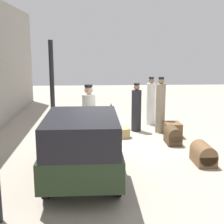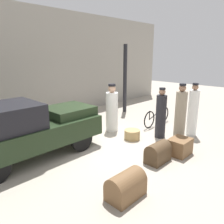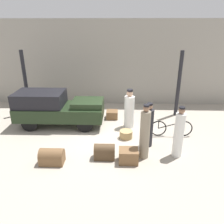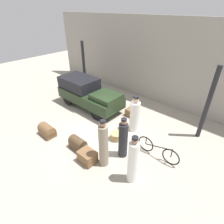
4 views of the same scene
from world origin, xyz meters
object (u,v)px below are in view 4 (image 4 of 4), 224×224
object	(u,v)px
conductor_in_dark_uniform	(135,115)
wicker_basket	(116,136)
trunk_barrel_dark	(47,131)
porter_lifting_near_truck	(104,145)
truck	(88,92)
suitcase_small_leather	(132,112)
porter_with_bicycle	(123,139)
porter_carrying_trunk	(133,161)
bicycle	(158,150)
trunk_wicker_pale	(87,157)
suitcase_black_upright	(78,144)

from	to	relation	value
conductor_in_dark_uniform	wicker_basket	bearing A→B (deg)	-98.25
trunk_barrel_dark	porter_lifting_near_truck	bearing A→B (deg)	8.84
truck	trunk_barrel_dark	distance (m)	3.06
wicker_basket	trunk_barrel_dark	size ratio (longest dim) A/B	0.66
wicker_basket	suitcase_small_leather	world-z (taller)	suitcase_small_leather
porter_with_bicycle	porter_carrying_trunk	distance (m)	1.13
wicker_basket	porter_carrying_trunk	xyz separation A→B (m)	(1.69, -1.22, 0.67)
truck	wicker_basket	distance (m)	3.31
bicycle	wicker_basket	bearing A→B (deg)	-172.79
bicycle	wicker_basket	size ratio (longest dim) A/B	3.33
wicker_basket	suitcase_small_leather	size ratio (longest dim) A/B	0.92
porter_with_bicycle	trunk_wicker_pale	size ratio (longest dim) A/B	2.66
truck	bicycle	bearing A→B (deg)	-10.71
bicycle	conductor_in_dark_uniform	xyz separation A→B (m)	(-1.65, 0.83, 0.43)
trunk_barrel_dark	suitcase_small_leather	xyz separation A→B (m)	(1.81, 3.77, -0.05)
truck	bicycle	world-z (taller)	truck
porter_carrying_trunk	conductor_in_dark_uniform	distance (m)	2.75
bicycle	conductor_in_dark_uniform	distance (m)	1.90
conductor_in_dark_uniform	bicycle	bearing A→B (deg)	-26.80
truck	porter_carrying_trunk	xyz separation A→B (m)	(4.72, -2.36, -0.02)
porter_with_bicycle	porter_lifting_near_truck	world-z (taller)	porter_lifting_near_truck
conductor_in_dark_uniform	porter_lifting_near_truck	bearing A→B (deg)	-80.50
truck	suitcase_black_upright	world-z (taller)	truck
trunk_barrel_dark	suitcase_black_upright	size ratio (longest dim) A/B	1.11
porter_lifting_near_truck	trunk_wicker_pale	size ratio (longest dim) A/B	3.02
wicker_basket	porter_lifting_near_truck	size ratio (longest dim) A/B	0.27
conductor_in_dark_uniform	porter_with_bicycle	bearing A→B (deg)	-68.81
porter_carrying_trunk	suitcase_small_leather	xyz separation A→B (m)	(-2.30, 3.19, -0.64)
wicker_basket	porter_lifting_near_truck	bearing A→B (deg)	-67.38
truck	wicker_basket	world-z (taller)	truck
bicycle	porter_carrying_trunk	world-z (taller)	porter_carrying_trunk
truck	porter_with_bicycle	size ratio (longest dim) A/B	2.26
conductor_in_dark_uniform	trunk_wicker_pale	bearing A→B (deg)	-92.61
wicker_basket	porter_lifting_near_truck	distance (m)	1.61
wicker_basket	porter_carrying_trunk	bearing A→B (deg)	-35.75
porter_lifting_near_truck	truck	bearing A→B (deg)	145.40
bicycle	porter_lifting_near_truck	bearing A→B (deg)	-128.72
wicker_basket	conductor_in_dark_uniform	world-z (taller)	conductor_in_dark_uniform
wicker_basket	trunk_barrel_dark	bearing A→B (deg)	-143.47
wicker_basket	suitcase_small_leather	xyz separation A→B (m)	(-0.61, 1.97, 0.03)
suitcase_black_upright	wicker_basket	bearing A→B (deg)	62.42
wicker_basket	porter_lifting_near_truck	xyz separation A→B (m)	(0.55, -1.33, 0.72)
porter_with_bicycle	trunk_barrel_dark	xyz separation A→B (m)	(-3.20, -1.24, -0.53)
porter_with_bicycle	suitcase_black_upright	size ratio (longest dim) A/B	2.43
porter_lifting_near_truck	trunk_wicker_pale	world-z (taller)	porter_lifting_near_truck
suitcase_small_leather	suitcase_black_upright	distance (m)	3.43
truck	porter_with_bicycle	world-z (taller)	porter_with_bicycle
wicker_basket	suitcase_small_leather	distance (m)	2.07
trunk_wicker_pale	suitcase_black_upright	size ratio (longest dim) A/B	0.91
truck	suitcase_black_upright	xyz separation A→B (m)	(2.28, -2.59, -0.60)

